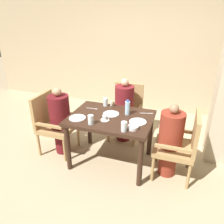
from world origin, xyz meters
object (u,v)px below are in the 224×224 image
at_px(plate_main_right, 111,114).
at_px(bowl_small, 133,127).
at_px(plate_dessert_center, 138,122).
at_px(glass_tall_far, 124,127).
at_px(glass_tall_mid, 91,120).
at_px(diner_in_left_chair, 60,120).
at_px(diner_in_far_chair, 124,110).
at_px(chair_far_side, 126,109).
at_px(glass_tall_near, 105,102).
at_px(chair_right_side, 181,144).
at_px(chair_left_side, 53,121).
at_px(teacup_with_saucer, 105,118).
at_px(water_bottle, 127,108).
at_px(diner_in_right_chair, 170,140).
at_px(plate_main_left, 77,118).

height_order(plate_main_right, bowl_small, bowl_small).
relative_size(plate_dessert_center, glass_tall_far, 1.82).
height_order(bowl_small, glass_tall_mid, glass_tall_mid).
distance_m(plate_main_right, glass_tall_mid, 0.40).
xyz_separation_m(diner_in_left_chair, diner_in_far_chair, (0.84, 0.69, 0.02)).
distance_m(diner_in_far_chair, bowl_small, 1.04).
bearing_deg(chair_far_side, glass_tall_near, -112.54).
distance_m(chair_far_side, plate_dessert_center, 1.01).
height_order(diner_in_far_chair, glass_tall_far, diner_in_far_chair).
bearing_deg(chair_right_side, plate_main_right, 176.36).
bearing_deg(chair_right_side, plate_dessert_center, -174.96).
relative_size(chair_left_side, glass_tall_near, 7.63).
height_order(chair_left_side, chair_far_side, same).
relative_size(chair_left_side, teacup_with_saucer, 7.83).
bearing_deg(chair_left_side, glass_tall_far, -14.83).
distance_m(glass_tall_near, glass_tall_far, 0.83).
relative_size(plate_dessert_center, glass_tall_near, 1.82).
xyz_separation_m(chair_left_side, water_bottle, (1.19, 0.14, 0.35)).
height_order(chair_left_side, chair_right_side, same).
distance_m(diner_in_left_chair, plate_dessert_center, 1.26).
xyz_separation_m(chair_far_side, glass_tall_far, (0.29, -1.17, 0.31)).
bearing_deg(diner_in_right_chair, chair_right_side, -0.00).
xyz_separation_m(chair_left_side, glass_tall_near, (0.78, 0.33, 0.31)).
xyz_separation_m(bowl_small, glass_tall_mid, (-0.56, -0.05, 0.04)).
bearing_deg(plate_main_left, diner_in_left_chair, 153.50).
bearing_deg(chair_right_side, chair_far_side, 139.83).
bearing_deg(glass_tall_far, diner_in_far_chair, 105.60).
bearing_deg(chair_left_side, glass_tall_near, 23.15).
bearing_deg(water_bottle, diner_in_far_chair, 110.06).
distance_m(plate_main_left, glass_tall_far, 0.72).
bearing_deg(water_bottle, teacup_with_saucer, -130.78).
relative_size(glass_tall_mid, glass_tall_far, 1.00).
bearing_deg(diner_in_left_chair, glass_tall_mid, -24.29).
height_order(chair_far_side, glass_tall_far, chair_far_side).
distance_m(plate_dessert_center, glass_tall_mid, 0.63).
height_order(teacup_with_saucer, water_bottle, water_bottle).
distance_m(chair_right_side, plate_dessert_center, 0.64).
relative_size(plate_dessert_center, bowl_small, 1.68).
height_order(diner_in_far_chair, plate_main_left, diner_in_far_chair).
xyz_separation_m(teacup_with_saucer, glass_tall_far, (0.33, -0.20, 0.03)).
bearing_deg(plate_main_left, diner_in_right_chair, 9.38).
distance_m(diner_in_far_chair, plate_dessert_center, 0.86).
relative_size(plate_main_right, teacup_with_saucer, 1.87).
relative_size(teacup_with_saucer, bowl_small, 0.90).
distance_m(plate_main_left, water_bottle, 0.72).
height_order(diner_in_far_chair, diner_in_right_chair, diner_in_far_chair).
height_order(chair_right_side, glass_tall_far, chair_right_side).
bearing_deg(diner_in_left_chair, teacup_with_saucer, -9.65).
height_order(plate_main_right, teacup_with_saucer, teacup_with_saucer).
bearing_deg(plate_main_right, diner_in_right_chair, -4.26).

